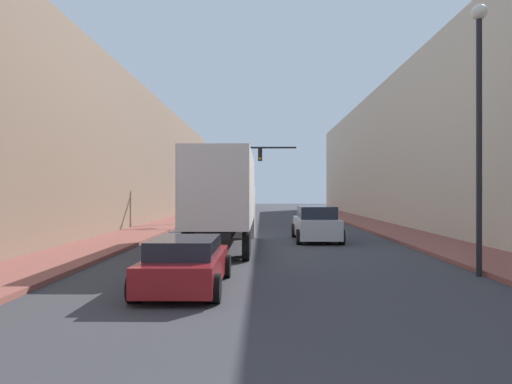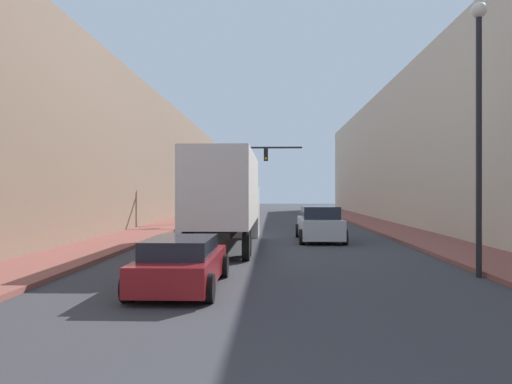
{
  "view_description": "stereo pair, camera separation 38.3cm",
  "coord_description": "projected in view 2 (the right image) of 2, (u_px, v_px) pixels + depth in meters",
  "views": [
    {
      "loc": [
        -0.37,
        -2.24,
        2.39
      ],
      "look_at": [
        -0.6,
        14.91,
        2.39
      ],
      "focal_mm": 35.0,
      "sensor_mm": 36.0,
      "label": 1
    },
    {
      "loc": [
        0.01,
        -2.23,
        2.39
      ],
      "look_at": [
        -0.6,
        14.91,
        2.39
      ],
      "focal_mm": 35.0,
      "sensor_mm": 36.0,
      "label": 2
    }
  ],
  "objects": [
    {
      "name": "semi_truck",
      "position": [
        229.0,
        196.0,
        22.28
      ],
      "size": [
        2.41,
        12.46,
        3.97
      ],
      "color": "silver",
      "rests_on": "ground"
    },
    {
      "name": "traffic_signal_gantry",
      "position": [
        222.0,
        167.0,
        35.9
      ],
      "size": [
        7.9,
        0.35,
        5.88
      ],
      "color": "black",
      "rests_on": "ground"
    },
    {
      "name": "suv_car",
      "position": [
        320.0,
        224.0,
        24.39
      ],
      "size": [
        2.17,
        4.99,
        1.7
      ],
      "color": "#B7B7BC",
      "rests_on": "ground"
    },
    {
      "name": "building_left",
      "position": [
        93.0,
        152.0,
        32.63
      ],
      "size": [
        6.0,
        80.0,
        9.99
      ],
      "color": "#846B56",
      "rests_on": "ground"
    },
    {
      "name": "street_lamp",
      "position": [
        479.0,
        104.0,
        13.96
      ],
      "size": [
        0.44,
        0.44,
        7.71
      ],
      "color": "black",
      "rests_on": "ground"
    },
    {
      "name": "sidewalk_right",
      "position": [
        389.0,
        228.0,
        31.94
      ],
      "size": [
        2.94,
        80.0,
        0.15
      ],
      "color": "brown",
      "rests_on": "ground"
    },
    {
      "name": "sidewalk_left",
      "position": [
        160.0,
        228.0,
        32.47
      ],
      "size": [
        2.94,
        80.0,
        0.15
      ],
      "color": "brown",
      "rests_on": "ground"
    },
    {
      "name": "building_right",
      "position": [
        459.0,
        145.0,
        31.78
      ],
      "size": [
        6.0,
        80.0,
        10.82
      ],
      "color": "beige",
      "rests_on": "ground"
    },
    {
      "name": "sedan_car",
      "position": [
        182.0,
        263.0,
        12.38
      ],
      "size": [
        1.99,
        4.55,
        1.27
      ],
      "color": "maroon",
      "rests_on": "ground"
    }
  ]
}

